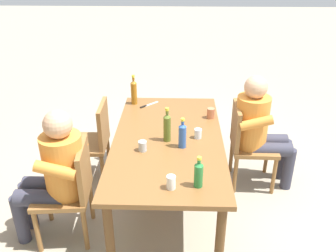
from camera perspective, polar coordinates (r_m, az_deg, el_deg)
The scene contains 17 objects.
ground_plane at distance 3.60m, azimuth 0.00°, elevation -12.28°, with size 24.00×24.00×0.00m, color gray.
dining_table at distance 3.22m, azimuth 0.00°, elevation -3.18°, with size 1.82×0.96×0.74m.
chair_far_left at distance 3.10m, azimuth -14.97°, elevation -9.33°, with size 0.48×0.48×0.87m.
chair_near_right at distance 3.73m, azimuth 12.25°, elevation -2.35°, with size 0.45×0.45×0.87m.
chair_far_right at distance 3.76m, azimuth -11.74°, elevation -2.00°, with size 0.45×0.45×0.87m.
person_in_white_shirt at distance 3.03m, azimuth -17.37°, elevation -6.73°, with size 0.47×0.61×1.18m.
person_in_plaid_shirt at distance 3.67m, azimuth 14.18°, elevation -0.10°, with size 0.47×0.61×1.18m.
bottle_blue at distance 3.00m, azimuth 2.28°, elevation -1.40°, with size 0.06×0.06×0.27m.
bottle_olive at distance 3.08m, azimuth -0.14°, elevation -0.11°, with size 0.06×0.06×0.31m.
bottle_amber at distance 3.83m, azimuth -5.39°, elevation 5.42°, with size 0.06×0.06×0.32m.
bottle_green at distance 2.54m, azimuth 4.83°, elevation -7.51°, with size 0.06×0.06×0.24m.
cup_white at distance 2.54m, azimuth 0.49°, elevation -8.85°, with size 0.06×0.06×0.10m, color white.
cup_terracotta at distance 3.55m, azimuth 6.74°, elevation 2.02°, with size 0.07×0.07×0.10m, color #BC6B47.
cup_glass at distance 3.17m, azimuth 4.74°, elevation -1.19°, with size 0.06×0.06×0.09m, color silver.
cup_steel at distance 2.98m, azimuth -4.03°, elevation -3.16°, with size 0.07×0.07×0.09m, color #B2B7BC.
table_knife at distance 3.82m, azimuth -3.19°, elevation 3.30°, with size 0.18×0.19×0.01m.
backpack_by_near_side at distance 4.57m, azimuth 4.76°, elevation -0.31°, with size 0.28×0.23×0.38m.
Camera 1 is at (-2.78, -0.08, 2.28)m, focal length 38.72 mm.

